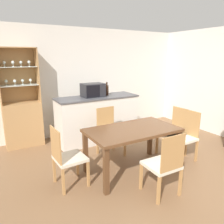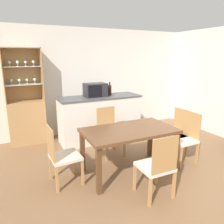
% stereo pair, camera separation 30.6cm
% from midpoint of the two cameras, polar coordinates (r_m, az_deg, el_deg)
% --- Properties ---
extents(ground_plane, '(18.00, 18.00, 0.00)m').
position_cam_midpoint_polar(ground_plane, '(3.77, 13.29, -16.24)').
color(ground_plane, brown).
extents(wall_back, '(6.80, 0.06, 2.55)m').
position_cam_midpoint_polar(wall_back, '(5.56, -3.17, 7.99)').
color(wall_back, silver).
rests_on(wall_back, ground_plane).
extents(kitchen_counter, '(1.84, 0.64, 1.03)m').
position_cam_midpoint_polar(kitchen_counter, '(4.99, -1.45, -1.68)').
color(kitchen_counter, silver).
rests_on(kitchen_counter, ground_plane).
extents(display_cabinet, '(0.76, 0.38, 2.07)m').
position_cam_midpoint_polar(display_cabinet, '(5.08, -19.78, -0.98)').
color(display_cabinet, tan).
rests_on(display_cabinet, ground_plane).
extents(dining_table, '(1.49, 0.84, 0.75)m').
position_cam_midpoint_polar(dining_table, '(3.58, 6.96, -5.95)').
color(dining_table, brown).
rests_on(dining_table, ground_plane).
extents(dining_chair_head_far, '(0.45, 0.45, 0.93)m').
position_cam_midpoint_polar(dining_chair_head_far, '(4.26, 1.39, -5.30)').
color(dining_chair_head_far, beige).
rests_on(dining_chair_head_far, ground_plane).
extents(dining_chair_side_left_far, '(0.45, 0.45, 0.93)m').
position_cam_midpoint_polar(dining_chair_side_left_far, '(3.36, -10.36, -11.18)').
color(dining_chair_side_left_far, beige).
rests_on(dining_chair_side_left_far, ground_plane).
extents(dining_chair_side_right_near, '(0.43, 0.43, 0.93)m').
position_cam_midpoint_polar(dining_chair_side_right_near, '(4.22, 20.36, -6.47)').
color(dining_chair_side_right_near, beige).
rests_on(dining_chair_side_right_near, ground_plane).
extents(dining_chair_head_near, '(0.43, 0.43, 0.93)m').
position_cam_midpoint_polar(dining_chair_head_near, '(3.11, 14.49, -13.63)').
color(dining_chair_head_near, beige).
rests_on(dining_chair_head_near, ground_plane).
extents(dining_chair_side_right_far, '(0.44, 0.44, 0.93)m').
position_cam_midpoint_polar(dining_chair_side_right_far, '(4.38, 18.00, -5.48)').
color(dining_chair_side_right_far, beige).
rests_on(dining_chair_side_right_far, ground_plane).
extents(microwave, '(0.47, 0.35, 0.29)m').
position_cam_midpoint_polar(microwave, '(4.83, -2.58, 5.78)').
color(microwave, '#232328').
rests_on(microwave, kitchen_counter).
extents(wine_bottle, '(0.08, 0.08, 0.30)m').
position_cam_midpoint_polar(wine_bottle, '(5.00, 1.16, 5.79)').
color(wine_bottle, black).
rests_on(wine_bottle, kitchen_counter).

